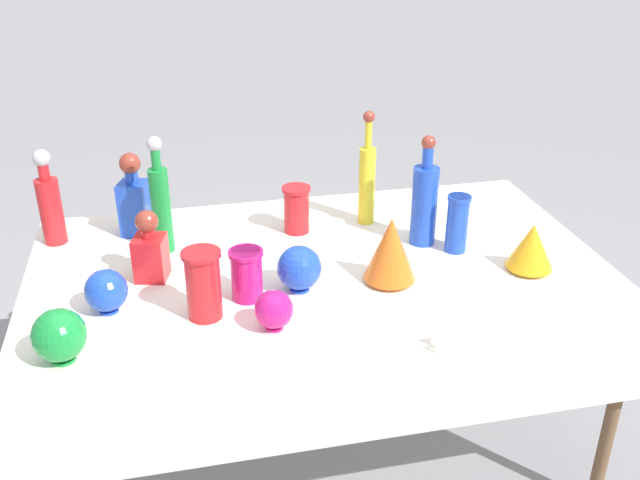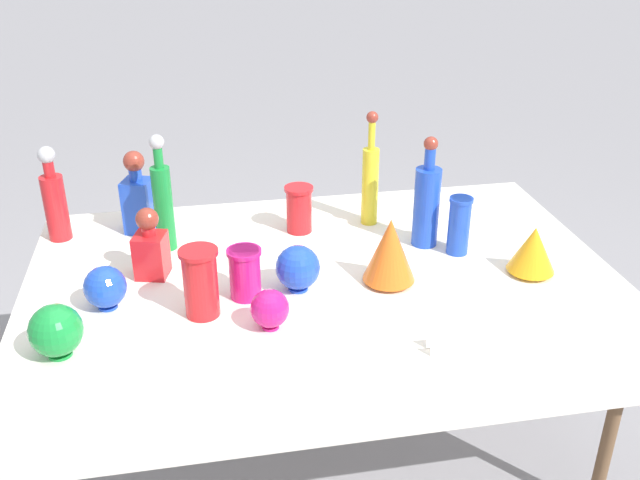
% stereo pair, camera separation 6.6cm
% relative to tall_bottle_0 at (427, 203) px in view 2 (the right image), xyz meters
% --- Properties ---
extents(ground_plane, '(40.00, 40.00, 0.00)m').
position_rel_tall_bottle_0_xyz_m(ground_plane, '(-0.39, -0.10, -0.92)').
color(ground_plane, gray).
extents(display_table, '(1.88, 1.16, 0.76)m').
position_rel_tall_bottle_0_xyz_m(display_table, '(-0.39, -0.13, -0.20)').
color(display_table, white).
rests_on(display_table, ground).
extents(tall_bottle_0, '(0.09, 0.09, 0.39)m').
position_rel_tall_bottle_0_xyz_m(tall_bottle_0, '(0.00, 0.00, 0.00)').
color(tall_bottle_0, blue).
rests_on(tall_bottle_0, display_table).
extents(tall_bottle_1, '(0.06, 0.06, 0.42)m').
position_rel_tall_bottle_0_xyz_m(tall_bottle_1, '(-0.15, 0.20, 0.01)').
color(tall_bottle_1, yellow).
rests_on(tall_bottle_1, display_table).
extents(tall_bottle_2, '(0.07, 0.07, 0.41)m').
position_rel_tall_bottle_0_xyz_m(tall_bottle_2, '(-0.88, 0.13, 0.02)').
color(tall_bottle_2, '#198C38').
rests_on(tall_bottle_2, display_table).
extents(tall_bottle_3, '(0.08, 0.08, 0.34)m').
position_rel_tall_bottle_0_xyz_m(tall_bottle_3, '(-1.25, 0.28, -0.01)').
color(tall_bottle_3, red).
rests_on(tall_bottle_3, display_table).
extents(square_decanter_0, '(0.12, 0.12, 0.23)m').
position_rel_tall_bottle_0_xyz_m(square_decanter_0, '(-0.92, -0.05, -0.06)').
color(square_decanter_0, red).
rests_on(square_decanter_0, display_table).
extents(square_decanter_1, '(0.12, 0.12, 0.30)m').
position_rel_tall_bottle_0_xyz_m(square_decanter_1, '(-0.97, 0.29, -0.02)').
color(square_decanter_1, blue).
rests_on(square_decanter_1, display_table).
extents(slender_vase_0, '(0.08, 0.08, 0.20)m').
position_rel_tall_bottle_0_xyz_m(slender_vase_0, '(0.09, -0.08, -0.05)').
color(slender_vase_0, blue).
rests_on(slender_vase_0, display_table).
extents(slender_vase_1, '(0.11, 0.11, 0.21)m').
position_rel_tall_bottle_0_xyz_m(slender_vase_1, '(-0.78, -0.32, -0.04)').
color(slender_vase_1, red).
rests_on(slender_vase_1, display_table).
extents(slender_vase_2, '(0.11, 0.11, 0.16)m').
position_rel_tall_bottle_0_xyz_m(slender_vase_2, '(-0.64, -0.24, -0.07)').
color(slender_vase_2, '#C61972').
rests_on(slender_vase_2, display_table).
extents(slender_vase_3, '(0.10, 0.10, 0.17)m').
position_rel_tall_bottle_0_xyz_m(slender_vase_3, '(-0.41, 0.18, -0.06)').
color(slender_vase_3, red).
rests_on(slender_vase_3, display_table).
extents(fluted_vase_0, '(0.15, 0.15, 0.16)m').
position_rel_tall_bottle_0_xyz_m(fluted_vase_0, '(0.27, -0.26, -0.07)').
color(fluted_vase_0, orange).
rests_on(fluted_vase_0, display_table).
extents(fluted_vase_1, '(0.16, 0.16, 0.22)m').
position_rel_tall_bottle_0_xyz_m(fluted_vase_1, '(-0.19, -0.24, -0.04)').
color(fluted_vase_1, orange).
rests_on(fluted_vase_1, display_table).
extents(round_bowl_0, '(0.14, 0.14, 0.15)m').
position_rel_tall_bottle_0_xyz_m(round_bowl_0, '(-1.16, -0.45, -0.08)').
color(round_bowl_0, '#198C38').
rests_on(round_bowl_0, display_table).
extents(round_bowl_1, '(0.14, 0.14, 0.15)m').
position_rel_tall_bottle_0_xyz_m(round_bowl_1, '(-0.48, -0.23, -0.08)').
color(round_bowl_1, blue).
rests_on(round_bowl_1, display_table).
extents(round_bowl_2, '(0.13, 0.13, 0.13)m').
position_rel_tall_bottle_0_xyz_m(round_bowl_2, '(-1.05, -0.23, -0.09)').
color(round_bowl_2, blue).
rests_on(round_bowl_2, display_table).
extents(round_bowl_3, '(0.11, 0.11, 0.12)m').
position_rel_tall_bottle_0_xyz_m(round_bowl_3, '(-0.59, -0.42, -0.09)').
color(round_bowl_3, '#C61972').
rests_on(round_bowl_3, display_table).
extents(price_tag_left, '(0.06, 0.02, 0.04)m').
position_rel_tall_bottle_0_xyz_m(price_tag_left, '(-0.16, -0.60, -0.14)').
color(price_tag_left, white).
rests_on(price_tag_left, display_table).
extents(price_tag_center, '(0.05, 0.02, 0.04)m').
position_rel_tall_bottle_0_xyz_m(price_tag_center, '(-0.17, -0.64, -0.14)').
color(price_tag_center, white).
rests_on(price_tag_center, display_table).
extents(cardboard_box_behind_left, '(0.56, 0.39, 0.33)m').
position_rel_tall_bottle_0_xyz_m(cardboard_box_behind_left, '(-0.94, 0.83, -0.79)').
color(cardboard_box_behind_left, tan).
rests_on(cardboard_box_behind_left, ground).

